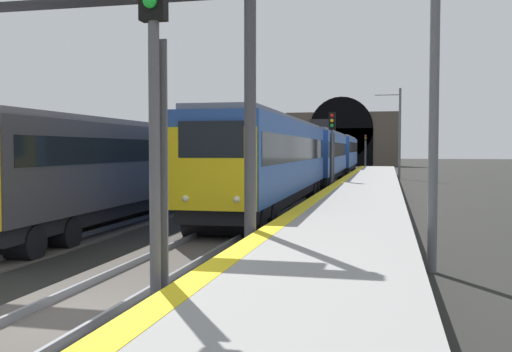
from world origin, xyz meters
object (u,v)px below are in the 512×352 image
(railway_signal_near, at_px, (155,107))
(railway_signal_mid, at_px, (332,145))
(train_main_approaching, at_px, (321,154))
(train_adjacent_platform, at_px, (213,159))
(catenary_mast_near, at_px, (399,132))
(catenary_mast_far, at_px, (433,105))
(overhead_signal_gantry, at_px, (78,41))
(railway_signal_far, at_px, (365,148))

(railway_signal_near, relative_size, railway_signal_mid, 1.14)
(train_main_approaching, relative_size, train_adjacent_platform, 1.35)
(train_adjacent_platform, height_order, catenary_mast_near, catenary_mast_near)
(railway_signal_near, bearing_deg, catenary_mast_far, 143.98)
(overhead_signal_gantry, distance_m, catenary_mast_far, 8.71)
(train_adjacent_platform, xyz_separation_m, overhead_signal_gantry, (-19.31, -2.45, 3.30))
(train_main_approaching, xyz_separation_m, railway_signal_near, (-37.01, -1.82, 1.03))
(train_main_approaching, height_order, railway_signal_mid, train_main_approaching)
(train_main_approaching, distance_m, catenary_mast_far, 31.77)
(train_adjacent_platform, bearing_deg, catenary_mast_near, 152.90)
(railway_signal_far, relative_size, overhead_signal_gantry, 0.54)
(overhead_signal_gantry, distance_m, catenary_mast_near, 42.72)
(railway_signal_mid, xyz_separation_m, railway_signal_far, (51.36, -0.00, -0.16))
(train_main_approaching, bearing_deg, railway_signal_mid, 9.45)
(railway_signal_mid, relative_size, catenary_mast_near, 0.60)
(railway_signal_near, relative_size, overhead_signal_gantry, 0.63)
(train_adjacent_platform, xyz_separation_m, catenary_mast_near, (22.54, -10.96, 2.11))
(railway_signal_mid, relative_size, catenary_mast_far, 0.67)
(railway_signal_near, bearing_deg, railway_signal_far, -180.00)
(catenary_mast_near, bearing_deg, overhead_signal_gantry, 168.51)
(catenary_mast_near, bearing_deg, railway_signal_far, 7.79)
(catenary_mast_far, bearing_deg, train_adjacent_platform, 30.22)
(train_main_approaching, distance_m, railway_signal_mid, 10.32)
(catenary_mast_far, bearing_deg, catenary_mast_near, 0.02)
(railway_signal_mid, bearing_deg, railway_signal_far, -180.00)
(train_main_approaching, bearing_deg, train_adjacent_platform, -22.46)
(train_adjacent_platform, height_order, railway_signal_far, railway_signal_far)
(railway_signal_near, xyz_separation_m, overhead_signal_gantry, (5.39, 4.27, 2.08))
(railway_signal_far, bearing_deg, railway_signal_mid, 0.00)
(train_adjacent_platform, xyz_separation_m, railway_signal_far, (53.53, -6.72, 0.67))
(train_main_approaching, relative_size, railway_signal_near, 10.15)
(railway_signal_mid, height_order, catenary_mast_near, catenary_mast_near)
(train_main_approaching, relative_size, overhead_signal_gantry, 6.37)
(railway_signal_mid, relative_size, overhead_signal_gantry, 0.55)
(catenary_mast_far, bearing_deg, railway_signal_far, 3.36)
(railway_signal_mid, distance_m, railway_signal_far, 51.36)
(train_adjacent_platform, height_order, overhead_signal_gantry, overhead_signal_gantry)
(overhead_signal_gantry, relative_size, catenary_mast_near, 1.08)
(catenary_mast_near, xyz_separation_m, catenary_mast_far, (-41.39, -0.02, -0.51))
(railway_signal_near, height_order, railway_signal_mid, railway_signal_near)
(overhead_signal_gantry, bearing_deg, railway_signal_far, -3.36)
(train_adjacent_platform, bearing_deg, train_main_approaching, 157.11)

